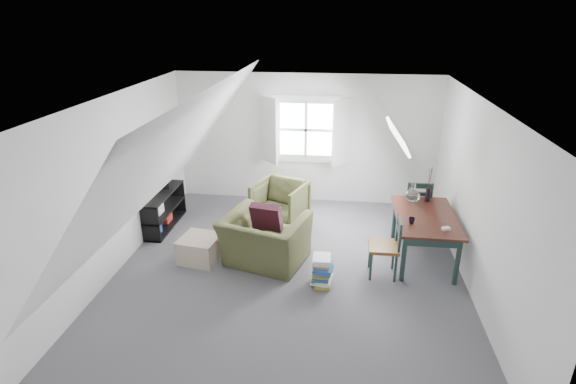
# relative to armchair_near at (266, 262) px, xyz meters

# --- Properties ---
(floor) EXTENTS (5.50, 5.50, 0.00)m
(floor) POSITION_rel_armchair_near_xyz_m (0.38, -0.24, 0.00)
(floor) COLOR #525157
(floor) RESTS_ON ground
(ceiling) EXTENTS (5.50, 5.50, 0.00)m
(ceiling) POSITION_rel_armchair_near_xyz_m (0.38, -0.24, 2.50)
(ceiling) COLOR white
(ceiling) RESTS_ON wall_back
(wall_back) EXTENTS (5.00, 0.00, 5.00)m
(wall_back) POSITION_rel_armchair_near_xyz_m (0.38, 2.51, 1.25)
(wall_back) COLOR silver
(wall_back) RESTS_ON ground
(wall_front) EXTENTS (5.00, 0.00, 5.00)m
(wall_front) POSITION_rel_armchair_near_xyz_m (0.38, -2.99, 1.25)
(wall_front) COLOR silver
(wall_front) RESTS_ON ground
(wall_left) EXTENTS (0.00, 5.50, 5.50)m
(wall_left) POSITION_rel_armchair_near_xyz_m (-2.12, -0.24, 1.25)
(wall_left) COLOR silver
(wall_left) RESTS_ON ground
(wall_right) EXTENTS (0.00, 5.50, 5.50)m
(wall_right) POSITION_rel_armchair_near_xyz_m (2.88, -0.24, 1.25)
(wall_right) COLOR silver
(wall_right) RESTS_ON ground
(slope_left) EXTENTS (3.19, 5.50, 4.48)m
(slope_left) POSITION_rel_armchair_near_xyz_m (-1.17, -0.24, 1.78)
(slope_left) COLOR white
(slope_left) RESTS_ON wall_left
(slope_right) EXTENTS (3.19, 5.50, 4.48)m
(slope_right) POSITION_rel_armchair_near_xyz_m (1.93, -0.24, 1.78)
(slope_right) COLOR white
(slope_right) RESTS_ON wall_right
(dormer_window) EXTENTS (1.71, 0.35, 1.30)m
(dormer_window) POSITION_rel_armchair_near_xyz_m (0.38, 2.44, 1.45)
(dormer_window) COLOR white
(dormer_window) RESTS_ON wall_back
(skylight) EXTENTS (0.35, 0.75, 0.47)m
(skylight) POSITION_rel_armchair_near_xyz_m (1.93, 1.06, 1.75)
(skylight) COLOR white
(skylight) RESTS_ON slope_right
(armchair_near) EXTENTS (1.41, 1.31, 0.76)m
(armchair_near) POSITION_rel_armchair_near_xyz_m (0.00, 0.00, 0.00)
(armchair_near) COLOR #434726
(armchair_near) RESTS_ON floor
(armchair_far) EXTENTS (1.06, 1.08, 0.77)m
(armchair_far) POSITION_rel_armchair_near_xyz_m (0.03, 1.39, 0.00)
(armchair_far) COLOR #434726
(armchair_far) RESTS_ON floor
(throw_pillow) EXTENTS (0.50, 0.34, 0.48)m
(throw_pillow) POSITION_rel_armchair_near_xyz_m (0.00, 0.15, 0.67)
(throw_pillow) COLOR #380F1D
(throw_pillow) RESTS_ON armchair_near
(ottoman) EXTENTS (0.65, 0.65, 0.38)m
(ottoman) POSITION_rel_armchair_near_xyz_m (-1.00, -0.05, 0.19)
(ottoman) COLOR tan
(ottoman) RESTS_ON floor
(dining_table) EXTENTS (0.88, 1.47, 0.74)m
(dining_table) POSITION_rel_armchair_near_xyz_m (2.36, 0.39, 0.64)
(dining_table) COLOR #371710
(dining_table) RESTS_ON floor
(demijohn) EXTENTS (0.22, 0.22, 0.31)m
(demijohn) POSITION_rel_armchair_near_xyz_m (2.21, 0.84, 0.86)
(demijohn) COLOR silver
(demijohn) RESTS_ON dining_table
(vase_twigs) EXTENTS (0.07, 0.08, 0.56)m
(vase_twigs) POSITION_rel_armchair_near_xyz_m (2.46, 0.94, 0.86)
(vase_twigs) COLOR black
(vase_twigs) RESTS_ON dining_table
(cup) EXTENTS (0.10, 0.10, 0.09)m
(cup) POSITION_rel_armchair_near_xyz_m (2.11, 0.09, 0.74)
(cup) COLOR black
(cup) RESTS_ON dining_table
(paper_box) EXTENTS (0.13, 0.11, 0.04)m
(paper_box) POSITION_rel_armchair_near_xyz_m (2.56, -0.06, 0.75)
(paper_box) COLOR white
(paper_box) RESTS_ON dining_table
(dining_chair_far) EXTENTS (0.46, 0.46, 0.98)m
(dining_chair_far) POSITION_rel_armchair_near_xyz_m (2.37, 1.28, 0.51)
(dining_chair_far) COLOR brown
(dining_chair_far) RESTS_ON floor
(dining_chair_near) EXTENTS (0.42, 0.42, 0.90)m
(dining_chair_near) POSITION_rel_armchair_near_xyz_m (1.76, -0.13, 0.47)
(dining_chair_near) COLOR brown
(dining_chair_near) RESTS_ON floor
(media_shelf) EXTENTS (0.42, 1.26, 0.65)m
(media_shelf) POSITION_rel_armchair_near_xyz_m (-2.02, 0.96, 0.29)
(media_shelf) COLOR black
(media_shelf) RESTS_ON floor
(electronics_box) EXTENTS (0.25, 0.30, 0.21)m
(electronics_box) POSITION_rel_armchair_near_xyz_m (-2.02, 1.25, 0.74)
(electronics_box) COLOR black
(electronics_box) RESTS_ON media_shelf
(magazine_stack) EXTENTS (0.32, 0.38, 0.42)m
(magazine_stack) POSITION_rel_armchair_near_xyz_m (0.88, -0.49, 0.21)
(magazine_stack) COLOR #B29933
(magazine_stack) RESTS_ON floor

